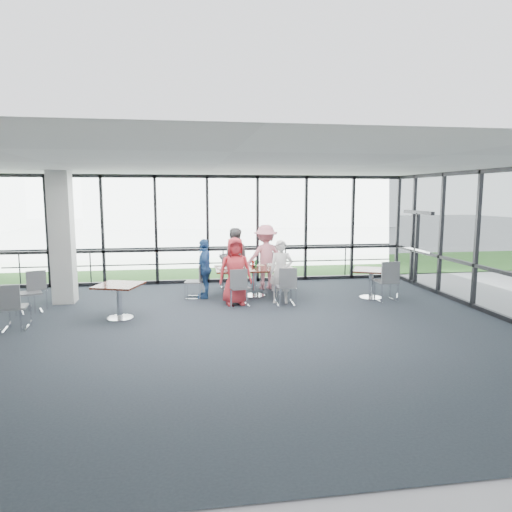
{
  "coord_description": "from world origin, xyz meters",
  "views": [
    {
      "loc": [
        -0.63,
        -8.56,
        2.66
      ],
      "look_at": [
        1.09,
        2.66,
        1.1
      ],
      "focal_mm": 32.0,
      "sensor_mm": 36.0,
      "label": 1
    }
  ],
  "objects": [
    {
      "name": "diner_far_left",
      "position": [
        0.66,
        3.79,
        0.86
      ],
      "size": [
        0.89,
        0.6,
        1.73
      ],
      "primitive_type": "imported",
      "rotation": [
        0.0,
        0.0,
        3.04
      ],
      "color": "slate",
      "rests_on": "ground"
    },
    {
      "name": "chair_main_end",
      "position": [
        -0.47,
        2.97,
        0.42
      ],
      "size": [
        0.48,
        0.48,
        0.85
      ],
      "primitive_type": null,
      "rotation": [
        0.0,
        0.0,
        -1.74
      ],
      "color": "slate",
      "rests_on": "ground"
    },
    {
      "name": "chair_spare_r",
      "position": [
        4.26,
        1.93,
        0.5
      ],
      "size": [
        0.5,
        0.5,
        0.99
      ],
      "primitive_type": null,
      "rotation": [
        0.0,
        0.0,
        0.02
      ],
      "color": "slate",
      "rests_on": "ground"
    },
    {
      "name": "apron",
      "position": [
        0.0,
        10.0,
        -0.02
      ],
      "size": [
        80.0,
        70.0,
        0.02
      ],
      "primitive_type": "cube",
      "color": "gray",
      "rests_on": "ground"
    },
    {
      "name": "plate_nr",
      "position": [
        1.73,
        2.56,
        0.76
      ],
      "size": [
        0.23,
        0.23,
        0.01
      ],
      "primitive_type": "cylinder",
      "color": "white",
      "rests_on": "main_table"
    },
    {
      "name": "diner_far_right",
      "position": [
        1.55,
        3.85,
        0.9
      ],
      "size": [
        1.21,
        0.7,
        1.8
      ],
      "primitive_type": "imported",
      "rotation": [
        0.0,
        0.0,
        3.23
      ],
      "color": "pink",
      "rests_on": "ground"
    },
    {
      "name": "chair_main_fl",
      "position": [
        0.55,
        3.99,
        0.47
      ],
      "size": [
        0.51,
        0.51,
        0.95
      ],
      "primitive_type": null,
      "rotation": [
        0.0,
        0.0,
        3.24
      ],
      "color": "slate",
      "rests_on": "ground"
    },
    {
      "name": "chair_main_nl",
      "position": [
        0.59,
        2.0,
        0.44
      ],
      "size": [
        0.5,
        0.5,
        0.89
      ],
      "primitive_type": null,
      "rotation": [
        0.0,
        0.0,
        0.16
      ],
      "color": "slate",
      "rests_on": "ground"
    },
    {
      "name": "chair_main_nr",
      "position": [
        1.7,
        1.92,
        0.45
      ],
      "size": [
        0.47,
        0.47,
        0.9
      ],
      "primitive_type": null,
      "rotation": [
        0.0,
        0.0,
        -0.07
      ],
      "color": "slate",
      "rests_on": "ground"
    },
    {
      "name": "curtain_wall_right",
      "position": [
        6.0,
        0.0,
        1.6
      ],
      "size": [
        0.1,
        10.0,
        3.2
      ],
      "primitive_type": "cube",
      "color": "white",
      "rests_on": "ground"
    },
    {
      "name": "grass_strip",
      "position": [
        0.0,
        8.0,
        0.01
      ],
      "size": [
        80.0,
        5.0,
        0.01
      ],
      "primitive_type": "cube",
      "color": "#2C6321",
      "rests_on": "ground"
    },
    {
      "name": "ceiling",
      "position": [
        0.0,
        0.0,
        3.2
      ],
      "size": [
        12.0,
        10.0,
        0.04
      ],
      "primitive_type": "cube",
      "color": "silver",
      "rests_on": "ground"
    },
    {
      "name": "condiment_caddy",
      "position": [
        1.12,
        3.06,
        0.77
      ],
      "size": [
        0.1,
        0.07,
        0.04
      ],
      "primitive_type": "cube",
      "color": "black",
      "rests_on": "main_table"
    },
    {
      "name": "tumbler_a",
      "position": [
        0.8,
        2.67,
        0.82
      ],
      "size": [
        0.07,
        0.07,
        0.15
      ],
      "primitive_type": "cylinder",
      "color": "white",
      "rests_on": "main_table"
    },
    {
      "name": "floor",
      "position": [
        0.0,
        0.0,
        -0.01
      ],
      "size": [
        12.0,
        10.0,
        0.02
      ],
      "primitive_type": "cube",
      "color": "#232A33",
      "rests_on": "ground"
    },
    {
      "name": "diner_end",
      "position": [
        -0.19,
        2.99,
        0.76
      ],
      "size": [
        0.53,
        0.92,
        1.52
      ],
      "primitive_type": "imported",
      "rotation": [
        0.0,
        0.0,
        -1.62
      ],
      "color": "#305D9F",
      "rests_on": "ground"
    },
    {
      "name": "plate_nl",
      "position": [
        0.48,
        2.55,
        0.76
      ],
      "size": [
        0.27,
        0.27,
        0.01
      ],
      "primitive_type": "cylinder",
      "color": "white",
      "rests_on": "main_table"
    },
    {
      "name": "tumbler_d",
      "position": [
        0.4,
        2.82,
        0.82
      ],
      "size": [
        0.07,
        0.07,
        0.13
      ],
      "primitive_type": "cylinder",
      "color": "white",
      "rests_on": "main_table"
    },
    {
      "name": "diner_near_right",
      "position": [
        1.64,
        2.16,
        0.77
      ],
      "size": [
        0.64,
        0.52,
        1.54
      ],
      "primitive_type": "imported",
      "rotation": [
        0.0,
        0.0,
        -0.22
      ],
      "color": "silver",
      "rests_on": "ground"
    },
    {
      "name": "structural_column",
      "position": [
        -3.6,
        3.0,
        1.6
      ],
      "size": [
        0.5,
        0.5,
        3.2
      ],
      "primitive_type": "cube",
      "color": "silver",
      "rests_on": "ground"
    },
    {
      "name": "menu_c",
      "position": [
        1.27,
        3.35,
        0.75
      ],
      "size": [
        0.34,
        0.25,
        0.0
      ],
      "primitive_type": "cube",
      "rotation": [
        0.0,
        0.0,
        0.1
      ],
      "color": "silver",
      "rests_on": "main_table"
    },
    {
      "name": "tumbler_c",
      "position": [
        1.13,
        3.21,
        0.82
      ],
      "size": [
        0.07,
        0.07,
        0.14
      ],
      "primitive_type": "cylinder",
      "color": "white",
      "rests_on": "main_table"
    },
    {
      "name": "chair_main_fr",
      "position": [
        1.68,
        4.03,
        0.48
      ],
      "size": [
        0.48,
        0.48,
        0.96
      ],
      "primitive_type": null,
      "rotation": [
        0.0,
        0.0,
        3.11
      ],
      "color": "slate",
      "rests_on": "ground"
    },
    {
      "name": "plate_fl",
      "position": [
        0.57,
        3.32,
        0.76
      ],
      "size": [
        0.25,
        0.25,
        0.01
      ],
      "primitive_type": "cylinder",
      "color": "white",
      "rests_on": "main_table"
    },
    {
      "name": "side_table_right",
      "position": [
        4.01,
        2.27,
        0.64
      ],
      "size": [
        1.16,
        1.16,
        0.75
      ],
      "rotation": [
        0.0,
        0.0,
        -0.43
      ],
      "color": "#3A1711",
      "rests_on": "ground"
    },
    {
      "name": "menu_a",
      "position": [
        0.91,
        2.48,
        0.75
      ],
      "size": [
        0.36,
        0.3,
        0.0
      ],
      "primitive_type": "cube",
      "rotation": [
        0.0,
        0.0,
        0.32
      ],
      "color": "silver",
      "rests_on": "main_table"
    },
    {
      "name": "wall_front",
      "position": [
        0.0,
        -5.0,
        1.6
      ],
      "size": [
        12.0,
        0.1,
        3.2
      ],
      "primitive_type": "cube",
      "color": "silver",
      "rests_on": "ground"
    },
    {
      "name": "plate_fr",
      "position": [
        1.59,
        3.28,
        0.76
      ],
      "size": [
        0.24,
        0.24,
        0.01
      ],
      "primitive_type": "cylinder",
      "color": "white",
      "rests_on": "main_table"
    },
    {
      "name": "plate_end",
      "position": [
        0.27,
        2.99,
        0.76
      ],
      "size": [
        0.27,
        0.27,
        0.01
      ],
      "primitive_type": "cylinder",
      "color": "white",
      "rests_on": "main_table"
    },
    {
      "name": "hangar_main",
      "position": [
        4.0,
        32.0,
        3.0
      ],
      "size": [
        24.0,
        10.0,
        6.0
      ],
      "primitive_type": "cube",
      "color": "white",
      "rests_on": "ground"
    },
    {
      "name": "tumbler_b",
      "position": [
        1.42,
        2.76,
        0.82
      ],
      "size": [
        0.07,
        0.07,
        0.14
      ],
      "primitive_type": "cylinder",
      "color": "white",
      "rests_on": "main_table"
    },
    {
      "name": "ketchup_bottle",
      "position": [
        1.08,
        3.06,
        0.84
      ],
      "size": [
        0.06,
        0.06,
        0.18
      ],
      "primitive_type": "cylinder",
      "color": "#A11612",
      "rests_on": "main_table"
    },
    {
      "name": "diner_near_left",
      "position": [
        0.51,
        2.16,
        0.81
      ],
      "size": [
        0.83,
        0.57,
        1.63
      ],
      "primitive_type": "imported",
      "rotation": [
        0.0,
        0.0,
        0.07
      ],
      "color": "red",
      "rests_on": "ground"
    },
    {
      "name": "menu_b",
      "position": [
        1.98,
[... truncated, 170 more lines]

